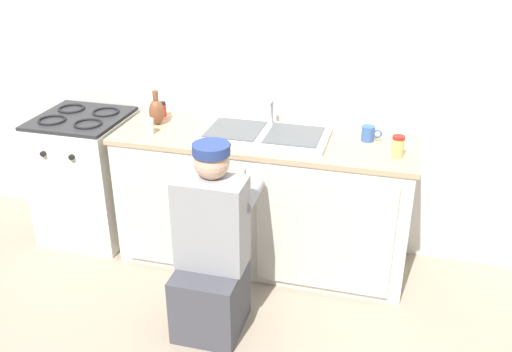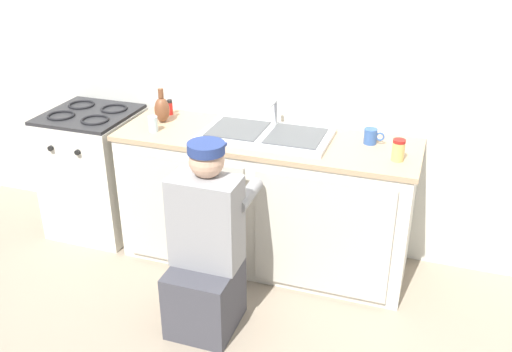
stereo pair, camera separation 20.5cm
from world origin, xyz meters
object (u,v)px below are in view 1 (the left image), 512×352
object	(u,v)px
sink_double_basin	(264,134)
vase_decorative	(157,111)
stove_range	(88,176)
coffee_mug	(368,134)
water_glass	(149,127)
spice_bottle_red	(163,109)
plumber_person	(211,256)
condiment_jar	(398,146)

from	to	relation	value
sink_double_basin	vase_decorative	world-z (taller)	vase_decorative
stove_range	coffee_mug	size ratio (longest dim) A/B	7.30
water_glass	spice_bottle_red	world-z (taller)	spice_bottle_red
stove_range	coffee_mug	world-z (taller)	coffee_mug
plumber_person	vase_decorative	xyz separation A→B (m)	(-0.63, 0.77, 0.52)
condiment_jar	spice_bottle_red	bearing A→B (deg)	169.85
sink_double_basin	spice_bottle_red	xyz separation A→B (m)	(-0.76, 0.19, 0.03)
coffee_mug	vase_decorative	world-z (taller)	vase_decorative
sink_double_basin	plumber_person	xyz separation A→B (m)	(-0.11, -0.74, -0.45)
stove_range	coffee_mug	bearing A→B (deg)	3.15
stove_range	vase_decorative	bearing A→B (deg)	3.90
coffee_mug	vase_decorative	distance (m)	1.38
spice_bottle_red	water_glass	bearing A→B (deg)	-82.22
stove_range	spice_bottle_red	xyz separation A→B (m)	(0.54, 0.19, 0.49)
plumber_person	vase_decorative	world-z (taller)	vase_decorative
stove_range	water_glass	size ratio (longest dim) A/B	9.20
sink_double_basin	condiment_jar	xyz separation A→B (m)	(0.82, -0.10, 0.05)
stove_range	coffee_mug	xyz separation A→B (m)	(1.93, 0.11, 0.48)
plumber_person	coffee_mug	distance (m)	1.22
vase_decorative	coffee_mug	bearing A→B (deg)	2.85
coffee_mug	plumber_person	bearing A→B (deg)	-131.39
water_glass	plumber_person	bearing A→B (deg)	-44.72
coffee_mug	condiment_jar	world-z (taller)	condiment_jar
sink_double_basin	spice_bottle_red	size ratio (longest dim) A/B	7.62
plumber_person	condiment_jar	world-z (taller)	plumber_person
condiment_jar	water_glass	xyz separation A→B (m)	(-1.53, -0.04, -0.01)
spice_bottle_red	sink_double_basin	bearing A→B (deg)	-13.69
water_glass	coffee_mug	bearing A→B (deg)	10.25
plumber_person	condiment_jar	bearing A→B (deg)	34.73
plumber_person	water_glass	distance (m)	0.98
vase_decorative	spice_bottle_red	xyz separation A→B (m)	(-0.02, 0.15, -0.04)
stove_range	sink_double_basin	bearing A→B (deg)	0.10
coffee_mug	spice_bottle_red	world-z (taller)	spice_bottle_red
plumber_person	coffee_mug	size ratio (longest dim) A/B	8.76
vase_decorative	condiment_jar	bearing A→B (deg)	-4.87
sink_double_basin	coffee_mug	bearing A→B (deg)	9.35
sink_double_basin	stove_range	world-z (taller)	sink_double_basin
condiment_jar	vase_decorative	size ratio (longest dim) A/B	0.56
stove_range	plumber_person	distance (m)	1.40
vase_decorative	plumber_person	bearing A→B (deg)	-50.89
condiment_jar	water_glass	bearing A→B (deg)	-178.40
condiment_jar	vase_decorative	xyz separation A→B (m)	(-1.56, 0.13, 0.03)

